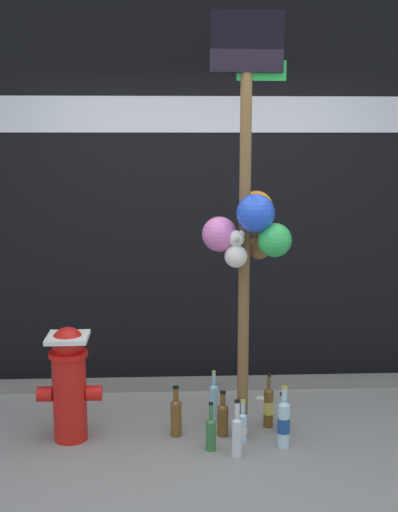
% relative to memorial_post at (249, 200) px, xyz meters
% --- Properties ---
extents(ground_plane, '(14.00, 14.00, 0.00)m').
position_rel_memorial_post_xyz_m(ground_plane, '(-0.23, -0.45, -1.59)').
color(ground_plane, gray).
extents(building_wall, '(10.00, 0.21, 3.67)m').
position_rel_memorial_post_xyz_m(building_wall, '(-0.23, 1.25, 0.25)').
color(building_wall, black).
rests_on(building_wall, ground_plane).
extents(curb_strip, '(8.00, 0.12, 0.08)m').
position_rel_memorial_post_xyz_m(curb_strip, '(-0.23, 0.89, -1.55)').
color(curb_strip, slate).
rests_on(curb_strip, ground_plane).
extents(memorial_post, '(0.55, 0.51, 2.72)m').
position_rel_memorial_post_xyz_m(memorial_post, '(0.00, 0.00, 0.00)').
color(memorial_post, brown).
rests_on(memorial_post, ground_plane).
extents(fire_hydrant, '(0.42, 0.27, 0.77)m').
position_rel_memorial_post_xyz_m(fire_hydrant, '(-1.16, 0.04, -1.19)').
color(fire_hydrant, red).
rests_on(fire_hydrant, ground_plane).
extents(bottle_0, '(0.06, 0.06, 0.38)m').
position_rel_memorial_post_xyz_m(bottle_0, '(-0.20, 0.25, -1.43)').
color(bottle_0, '#93CCE0').
rests_on(bottle_0, ground_plane).
extents(bottle_1, '(0.07, 0.07, 0.38)m').
position_rel_memorial_post_xyz_m(bottle_1, '(0.17, 0.16, -1.44)').
color(bottle_1, brown).
rests_on(bottle_1, ground_plane).
extents(bottle_2, '(0.07, 0.07, 0.35)m').
position_rel_memorial_post_xyz_m(bottle_2, '(-0.47, 0.05, -1.44)').
color(bottle_2, brown).
rests_on(bottle_2, ground_plane).
extents(bottle_3, '(0.08, 0.08, 0.29)m').
position_rel_memorial_post_xyz_m(bottle_3, '(0.25, 0.06, -1.47)').
color(bottle_3, '#B2DBEA').
rests_on(bottle_3, ground_plane).
extents(bottle_4, '(0.06, 0.06, 0.29)m').
position_rel_memorial_post_xyz_m(bottle_4, '(-0.03, -0.06, -1.48)').
color(bottle_4, '#B2DBEA').
rests_on(bottle_4, ground_plane).
extents(bottle_5, '(0.08, 0.08, 0.31)m').
position_rel_memorial_post_xyz_m(bottle_5, '(-0.15, 0.04, -1.46)').
color(bottle_5, brown).
rests_on(bottle_5, ground_plane).
extents(bottle_6, '(0.06, 0.06, 0.37)m').
position_rel_memorial_post_xyz_m(bottle_6, '(-0.09, -0.25, -1.44)').
color(bottle_6, silver).
rests_on(bottle_6, ground_plane).
extents(bottle_7, '(0.07, 0.07, 0.32)m').
position_rel_memorial_post_xyz_m(bottle_7, '(-0.25, -0.17, -1.47)').
color(bottle_7, '#337038').
rests_on(bottle_7, ground_plane).
extents(bottle_8, '(0.08, 0.08, 0.41)m').
position_rel_memorial_post_xyz_m(bottle_8, '(0.23, -0.14, -1.42)').
color(bottle_8, '#B2DBEA').
rests_on(bottle_8, ground_plane).
extents(litter_1, '(0.13, 0.11, 0.01)m').
position_rel_memorial_post_xyz_m(litter_1, '(0.21, 0.66, -1.59)').
color(litter_1, silver).
rests_on(litter_1, ground_plane).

